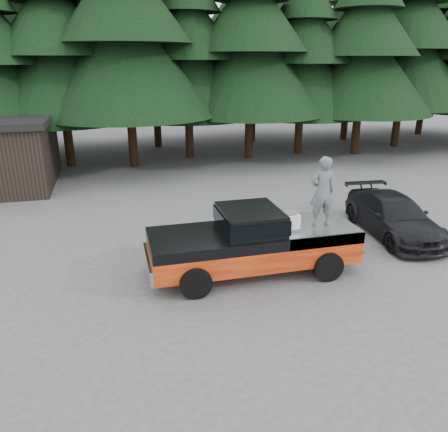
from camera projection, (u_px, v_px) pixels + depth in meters
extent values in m
plane|color=#464648|center=(205.00, 282.00, 12.01)|extent=(120.00, 120.00, 0.00)
cube|color=black|center=(250.00, 219.00, 12.02)|extent=(1.66, 1.90, 0.59)
cube|color=white|center=(286.00, 222.00, 12.07)|extent=(0.65, 0.54, 0.43)
imported|color=#565B5D|center=(322.00, 191.00, 12.09)|extent=(0.76, 0.53, 1.99)
imported|color=black|center=(393.00, 216.00, 15.06)|extent=(2.31, 4.83, 1.36)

